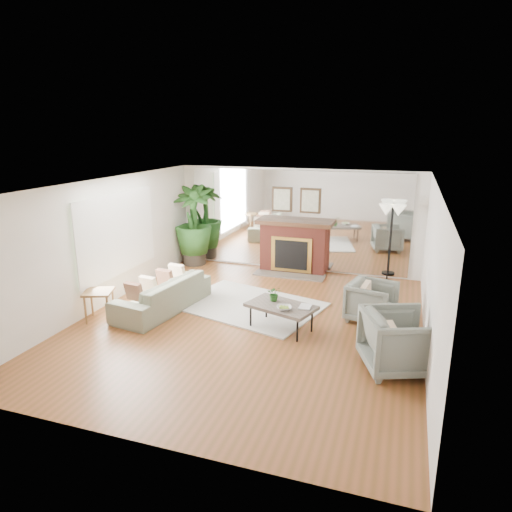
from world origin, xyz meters
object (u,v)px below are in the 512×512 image
(side_table, at_px, (99,296))
(potted_ficus, at_px, (193,223))
(fireplace, at_px, (293,246))
(floor_lamp, at_px, (392,216))
(sofa, at_px, (163,294))
(coffee_table, at_px, (281,307))
(armchair_back, at_px, (372,302))
(armchair_front, at_px, (399,342))

(side_table, bearing_deg, potted_ficus, 89.25)
(fireplace, xyz_separation_m, floor_lamp, (2.25, -0.16, 0.88))
(sofa, bearing_deg, fireplace, 159.06)
(fireplace, relative_size, coffee_table, 1.57)
(fireplace, bearing_deg, sofa, -119.45)
(armchair_back, height_order, armchair_front, armchair_front)
(fireplace, xyz_separation_m, armchair_front, (2.60, -4.15, -0.22))
(sofa, relative_size, floor_lamp, 1.20)
(sofa, relative_size, armchair_front, 2.23)
(fireplace, xyz_separation_m, sofa, (-1.80, -3.19, -0.34))
(coffee_table, xyz_separation_m, floor_lamp, (1.62, 3.20, 1.12))
(fireplace, bearing_deg, potted_ficus, -176.50)
(armchair_front, bearing_deg, floor_lamp, -16.42)
(armchair_front, xyz_separation_m, floor_lamp, (-0.35, 3.99, 1.10))
(armchair_front, xyz_separation_m, potted_ficus, (-5.20, 3.99, 0.65))
(sofa, xyz_separation_m, armchair_back, (3.89, 0.73, 0.05))
(sofa, distance_m, armchair_front, 4.51)
(armchair_back, relative_size, armchair_front, 0.83)
(coffee_table, distance_m, armchair_front, 2.13)
(coffee_table, relative_size, floor_lamp, 0.72)
(sofa, distance_m, potted_ficus, 3.23)
(side_table, distance_m, potted_ficus, 3.89)
(sofa, xyz_separation_m, potted_ficus, (-0.80, 3.03, 0.77))
(coffee_table, relative_size, side_table, 2.05)
(sofa, bearing_deg, side_table, -37.86)
(sofa, distance_m, floor_lamp, 5.20)
(armchair_back, xyz_separation_m, armchair_front, (0.52, -1.69, 0.07))
(fireplace, bearing_deg, armchair_front, -57.92)
(fireplace, distance_m, armchair_back, 3.24)
(sofa, bearing_deg, armchair_back, 109.18)
(fireplace, height_order, armchair_back, fireplace)
(coffee_table, xyz_separation_m, sofa, (-2.43, 0.16, -0.11))
(floor_lamp, bearing_deg, fireplace, 175.95)
(fireplace, xyz_separation_m, coffee_table, (0.62, -3.35, -0.24))
(armchair_front, bearing_deg, sofa, 56.25)
(fireplace, relative_size, side_table, 3.21)
(coffee_table, distance_m, potted_ficus, 4.59)
(sofa, bearing_deg, floor_lamp, 135.33)
(armchair_front, bearing_deg, potted_ficus, 31.04)
(armchair_front, xyz_separation_m, side_table, (-5.25, 0.15, 0.03))
(armchair_front, bearing_deg, coffee_table, 46.66)
(sofa, bearing_deg, armchair_front, 86.23)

